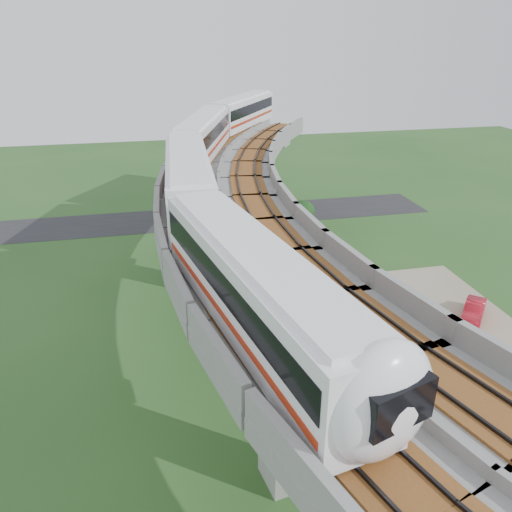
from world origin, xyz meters
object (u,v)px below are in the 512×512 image
Objects in this scene: metro_train at (223,155)px; car_white at (412,374)px; car_red at (474,310)px; car_dark at (336,297)px.

metro_train is 21.15m from car_white.
car_red is at bearing 33.61° from car_white.
car_dark is (-10.02, 4.49, -0.04)m from car_red.
metro_train is 14.53× the size of car_red.
car_dark is at bearing 94.74° from car_white.
car_red reaches higher than car_dark.
car_white is 0.69× the size of car_dark.
car_dark is (8.77, -3.71, -11.62)m from metro_train.
car_red is 10.98m from car_dark.
car_red is (18.79, -8.21, -11.58)m from metro_train.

